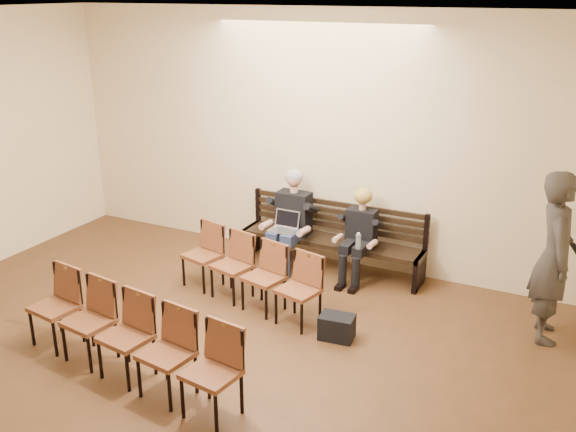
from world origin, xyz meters
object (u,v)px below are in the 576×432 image
at_px(bench, 331,254).
at_px(chair_row_front, 247,272).
at_px(chair_row_back, 126,338).
at_px(water_bottle, 358,249).
at_px(laptop, 282,232).
at_px(seated_woman, 359,240).
at_px(bag, 337,327).
at_px(passerby, 557,245).
at_px(seated_man, 291,219).

height_order(bench, chair_row_front, chair_row_front).
xyz_separation_m(bench, chair_row_back, (-0.81, -3.33, 0.22)).
xyz_separation_m(bench, water_bottle, (0.55, -0.42, 0.34)).
distance_m(bench, laptop, 0.76).
bearing_deg(water_bottle, seated_woman, 109.20).
bearing_deg(bench, bag, -64.94).
distance_m(seated_woman, passerby, 2.53).
relative_size(laptop, water_bottle, 1.62).
bearing_deg(passerby, chair_row_back, 115.01).
bearing_deg(bag, seated_woman, 102.50).
xyz_separation_m(chair_row_front, chair_row_back, (-0.29, -1.93, 0.02)).
xyz_separation_m(bag, chair_row_back, (-1.61, -1.63, 0.30)).
bearing_deg(bench, chair_row_front, -110.60).
bearing_deg(chair_row_back, bench, 84.25).
xyz_separation_m(laptop, chair_row_front, (0.05, -1.05, -0.16)).
relative_size(bench, seated_woman, 2.32).
relative_size(laptop, bag, 0.94).
bearing_deg(bag, passerby, 27.86).
distance_m(seated_man, laptop, 0.25).
bearing_deg(bag, seated_man, 130.66).
xyz_separation_m(bag, passerby, (2.08, 1.10, 0.97)).
bearing_deg(chair_row_front, chair_row_back, -85.23).
bearing_deg(passerby, seated_man, 70.53).
xyz_separation_m(seated_man, bag, (1.36, -1.58, -0.55)).
bearing_deg(passerby, bag, 106.35).
distance_m(bag, chair_row_front, 1.38).
height_order(seated_woman, bag, seated_woman).
height_order(seated_man, passerby, passerby).
relative_size(bench, bag, 6.81).
bearing_deg(chair_row_back, passerby, 44.49).
xyz_separation_m(seated_man, passerby, (3.43, -0.48, 0.42)).
xyz_separation_m(laptop, bag, (1.37, -1.35, -0.44)).
distance_m(seated_man, seated_woman, 1.01).
distance_m(laptop, chair_row_front, 1.07).
distance_m(seated_man, bag, 2.15).
relative_size(passerby, chair_row_front, 1.09).
height_order(bench, seated_woman, seated_woman).
bearing_deg(water_bottle, passerby, -4.43).
height_order(bench, laptop, laptop).
relative_size(seated_woman, water_bottle, 5.06).
bearing_deg(water_bottle, seated_man, 164.88).
bearing_deg(bench, seated_woman, -15.12).
height_order(bench, seated_man, seated_man).
height_order(bench, chair_row_back, chair_row_back).
distance_m(water_bottle, chair_row_front, 1.46).
bearing_deg(seated_man, passerby, -7.96).
bearing_deg(chair_row_back, water_bottle, 72.89).
relative_size(bench, chair_row_back, 0.96).
distance_m(passerby, chair_row_back, 4.63).
bearing_deg(seated_man, seated_woman, 0.00).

